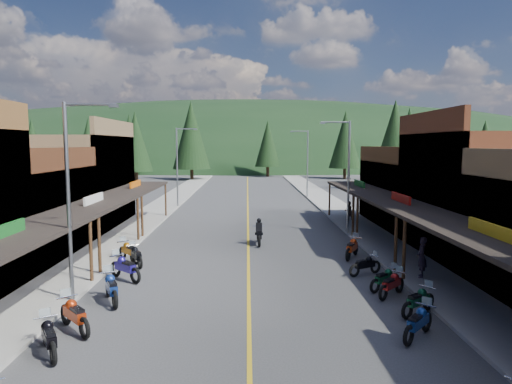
{
  "coord_description": "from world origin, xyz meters",
  "views": [
    {
      "loc": [
        -0.06,
        -23.93,
        6.38
      ],
      "look_at": [
        0.57,
        8.22,
        3.0
      ],
      "focal_mm": 32.0,
      "sensor_mm": 36.0,
      "label": 1
    }
  ],
  "objects": [
    {
      "name": "pine_4",
      "position": [
        18.0,
        60.0,
        7.24
      ],
      "size": [
        5.88,
        5.88,
        12.5
      ],
      "color": "black",
      "rests_on": "ground"
    },
    {
      "name": "shop_west_3",
      "position": [
        -13.78,
        11.3,
        3.52
      ],
      "size": [
        10.9,
        10.2,
        8.2
      ],
      "color": "brown",
      "rests_on": "ground"
    },
    {
      "name": "streetlight_3",
      "position": [
        6.95,
        30.0,
        4.46
      ],
      "size": [
        2.16,
        0.18,
        8.0
      ],
      "color": "gray",
      "rests_on": "ground"
    },
    {
      "name": "bike_east_6",
      "position": [
        5.98,
        -4.59,
        0.55
      ],
      "size": [
        1.94,
        1.67,
        1.11
      ],
      "primitive_type": null,
      "rotation": [
        0.0,
        0.0,
        -0.93
      ],
      "color": "#0E4827",
      "rests_on": "ground"
    },
    {
      "name": "centerline",
      "position": [
        0.0,
        20.0,
        0.01
      ],
      "size": [
        0.15,
        90.0,
        0.01
      ],
      "primitive_type": "cube",
      "color": "gold",
      "rests_on": "ground"
    },
    {
      "name": "bike_east_3",
      "position": [
        5.55,
        -9.62,
        0.6
      ],
      "size": [
        1.94,
        2.02,
        1.2
      ],
      "primitive_type": null,
      "rotation": [
        0.0,
        0.0,
        -0.74
      ],
      "color": "navy",
      "rests_on": "ground"
    },
    {
      "name": "sidewalk_east",
      "position": [
        8.7,
        20.0,
        0.07
      ],
      "size": [
        3.4,
        94.0,
        0.15
      ],
      "primitive_type": "cube",
      "color": "gray",
      "rests_on": "ground"
    },
    {
      "name": "bike_east_8",
      "position": [
        5.82,
        1.07,
        0.65
      ],
      "size": [
        1.72,
        2.35,
        1.29
      ],
      "primitive_type": null,
      "rotation": [
        0.0,
        0.0,
        -0.48
      ],
      "color": "#C5390E",
      "rests_on": "ground"
    },
    {
      "name": "pedestrian_east_b",
      "position": [
        8.26,
        12.98,
        0.94
      ],
      "size": [
        0.88,
        0.75,
        1.57
      ],
      "primitive_type": "imported",
      "rotation": [
        0.0,
        0.0,
        3.63
      ],
      "color": "brown",
      "rests_on": "sidewalk_east"
    },
    {
      "name": "ground",
      "position": [
        0.0,
        0.0,
        0.0
      ],
      "size": [
        220.0,
        220.0,
        0.0
      ],
      "primitive_type": "plane",
      "color": "#38383A",
      "rests_on": "ground"
    },
    {
      "name": "bike_west_6",
      "position": [
        -5.8,
        -2.93,
        0.67
      ],
      "size": [
        2.25,
        2.16,
        1.34
      ],
      "primitive_type": null,
      "rotation": [
        0.0,
        0.0,
        0.83
      ],
      "color": "navy",
      "rests_on": "ground"
    },
    {
      "name": "pine_3",
      "position": [
        4.0,
        66.0,
        6.48
      ],
      "size": [
        5.04,
        5.04,
        11.0
      ],
      "color": "black",
      "rests_on": "ground"
    },
    {
      "name": "pine_7",
      "position": [
        -32.0,
        76.0,
        7.24
      ],
      "size": [
        5.88,
        5.88,
        12.5
      ],
      "color": "black",
      "rests_on": "ground"
    },
    {
      "name": "bike_west_5",
      "position": [
        -5.54,
        -5.98,
        0.67
      ],
      "size": [
        1.7,
        2.45,
        1.34
      ],
      "primitive_type": null,
      "rotation": [
        0.0,
        0.0,
        0.44
      ],
      "color": "navy",
      "rests_on": "ground"
    },
    {
      "name": "bike_west_8",
      "position": [
        -6.49,
        0.5,
        0.63
      ],
      "size": [
        2.0,
        2.14,
        1.26
      ],
      "primitive_type": null,
      "rotation": [
        0.0,
        0.0,
        0.72
      ],
      "color": "#9B580B",
      "rests_on": "ground"
    },
    {
      "name": "pine_10",
      "position": [
        -18.0,
        50.0,
        6.78
      ],
      "size": [
        5.38,
        5.38,
        11.6
      ],
      "color": "black",
      "rests_on": "ground"
    },
    {
      "name": "pine_6",
      "position": [
        46.0,
        64.0,
        6.48
      ],
      "size": [
        5.04,
        5.04,
        11.0
      ],
      "color": "black",
      "rests_on": "ground"
    },
    {
      "name": "rider_on_bike",
      "position": [
        0.68,
        4.66,
        0.7
      ],
      "size": [
        0.78,
        2.3,
        1.75
      ],
      "rotation": [
        0.0,
        0.0,
        0.01
      ],
      "color": "black",
      "rests_on": "ground"
    },
    {
      "name": "streetlight_1",
      "position": [
        -6.95,
        22.0,
        4.46
      ],
      "size": [
        2.16,
        0.18,
        8.0
      ],
      "color": "gray",
      "rests_on": "ground"
    },
    {
      "name": "shop_east_3",
      "position": [
        13.75,
        11.3,
        2.53
      ],
      "size": [
        10.9,
        10.2,
        6.2
      ],
      "color": "#4C2D16",
      "rests_on": "ground"
    },
    {
      "name": "pine_1",
      "position": [
        -24.0,
        70.0,
        7.24
      ],
      "size": [
        5.88,
        5.88,
        12.5
      ],
      "color": "black",
      "rests_on": "ground"
    },
    {
      "name": "bike_east_5",
      "position": [
        6.0,
        -5.46,
        0.58
      ],
      "size": [
        1.9,
        1.91,
        1.15
      ],
      "primitive_type": null,
      "rotation": [
        0.0,
        0.0,
        -0.78
      ],
      "color": "maroon",
      "rests_on": "ground"
    },
    {
      "name": "shop_east_2",
      "position": [
        13.78,
        1.7,
        3.52
      ],
      "size": [
        10.9,
        9.0,
        8.2
      ],
      "color": "#562B19",
      "rests_on": "ground"
    },
    {
      "name": "sidewalk_west",
      "position": [
        -8.7,
        20.0,
        0.07
      ],
      "size": [
        3.4,
        94.0,
        0.15
      ],
      "primitive_type": "cube",
      "color": "gray",
      "rests_on": "ground"
    },
    {
      "name": "bike_west_7",
      "position": [
        -5.92,
        -0.31,
        0.59
      ],
      "size": [
        1.6,
        2.14,
        1.18
      ],
      "primitive_type": null,
      "rotation": [
        0.0,
        0.0,
        0.51
      ],
      "color": "black",
      "rests_on": "ground"
    },
    {
      "name": "pedestrian_east_a",
      "position": [
        8.13,
        -3.16,
        1.11
      ],
      "size": [
        0.66,
        0.81,
        1.91
      ],
      "primitive_type": "imported",
      "rotation": [
        0.0,
        0.0,
        -1.91
      ],
      "color": "#261D2C",
      "rests_on": "sidewalk_east"
    },
    {
      "name": "bike_east_7",
      "position": [
        5.7,
        -2.28,
        0.55
      ],
      "size": [
        1.99,
        1.47,
        1.1
      ],
      "primitive_type": null,
      "rotation": [
        0.0,
        0.0,
        -1.08
      ],
      "color": "black",
      "rests_on": "ground"
    },
    {
      "name": "shop_west_2",
      "position": [
        -13.75,
        1.7,
        2.53
      ],
      "size": [
        10.9,
        9.0,
        6.2
      ],
      "color": "#3F2111",
      "rests_on": "ground"
    },
    {
      "name": "bike_west_3",
      "position": [
        -6.07,
        -10.56,
        0.61
      ],
      "size": [
        1.71,
        2.18,
        1.21
      ],
      "primitive_type": null,
      "rotation": [
        0.0,
        0.0,
        0.54
      ],
      "color": "black",
      "rests_on": "ground"
    },
    {
      "name": "streetlight_2",
      "position": [
        6.95,
        8.0,
        4.46
      ],
      "size": [
        2.16,
        0.18,
        8.0
      ],
      "color": "gray",
      "rests_on": "ground"
    },
    {
      "name": "pine_8",
      "position": [
        -22.0,
        40.0,
        5.98
      ],
      "size": [
        4.48,
        4.48,
        10.0
      ],
      "color": "black",
      "rests_on": "ground"
    },
    {
      "name": "streetlight_0",
      "position": [
        -6.95,
        -6.0,
        4.46
      ],
      "size": [
        2.16,
        0.18,
        8.0
      ],
      "color": "gray",
      "rests_on": "ground"
    },
    {
      "name": "bike_west_4",
      "position": [
        -5.94,
        -8.85,
        0.65
      ],
      "size": [
        2.09,
        2.22,
        1.31
      ],
      "primitive_type": null,
      "rotation": [
        0.0,
        0.0,
        0.73
      ],
      "color": "#A52B0B",
      "rests_on": "ground"
    },
    {
      "name": "ridge_hill",
      "position": [
        0.0,
        135.0,
        0.0
      ],
      "size": [
        310.0,
        140.0,
        60.0
      ],
      "primitive_type": "ellipsoid",
      "color": "black",
      "rests_on": "ground"
    },
    {
      "name": "pine_9",
      "position": [
        24.0,
        45.0,
        6.38
      ],
      "size": [
        4.93,
        4.93,
        10.8
      ],
      "color": "black",
      "rests_on": "ground"
    },
    {
      "name": "pine_2",
      "position": [
        -10.0,
        58.0,
        7.99
      ],
      "size": [
        6.72,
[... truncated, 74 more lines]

